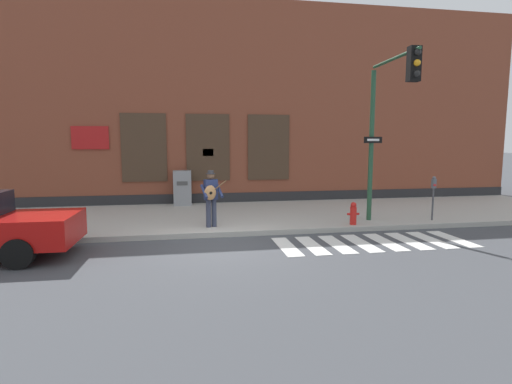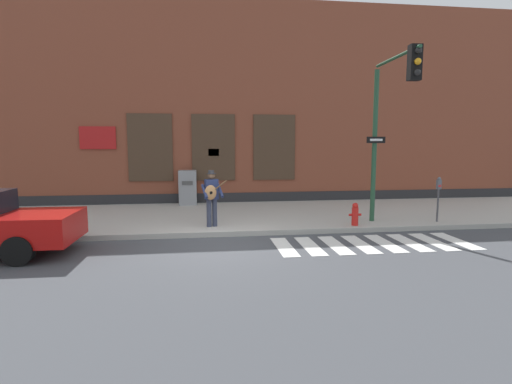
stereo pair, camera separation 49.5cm
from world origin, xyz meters
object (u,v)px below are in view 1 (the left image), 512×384
at_px(utility_box, 182,188).
at_px(fire_hydrant, 353,214).
at_px(busker, 211,195).
at_px(traffic_light, 388,111).
at_px(parking_meter, 433,191).

relative_size(utility_box, fire_hydrant, 1.99).
relative_size(busker, traffic_light, 0.34).
xyz_separation_m(busker, traffic_light, (5.12, -0.81, 2.46)).
relative_size(busker, fire_hydrant, 2.43).
bearing_deg(busker, fire_hydrant, -5.27).
bearing_deg(parking_meter, busker, 178.48).
xyz_separation_m(traffic_light, fire_hydrant, (-0.78, 0.41, -3.08)).
bearing_deg(traffic_light, utility_box, 138.66).
bearing_deg(fire_hydrant, busker, 174.73).
bearing_deg(parking_meter, utility_box, 149.94).
relative_size(traffic_light, fire_hydrant, 7.07).
height_order(busker, fire_hydrant, busker).
xyz_separation_m(busker, utility_box, (-0.87, 4.46, -0.26)).
distance_m(busker, utility_box, 4.55).
bearing_deg(parking_meter, fire_hydrant, -175.77).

